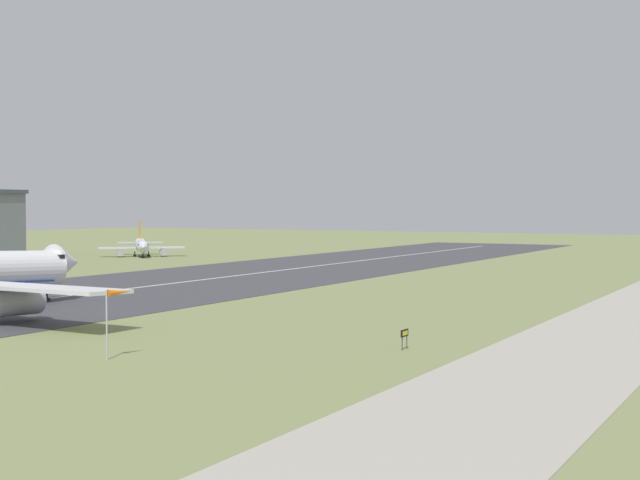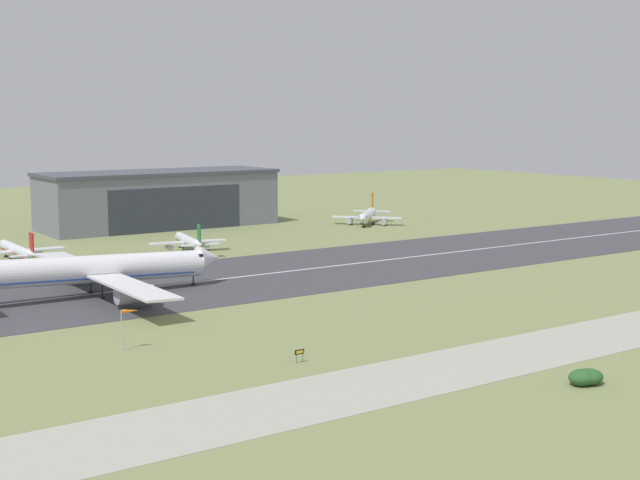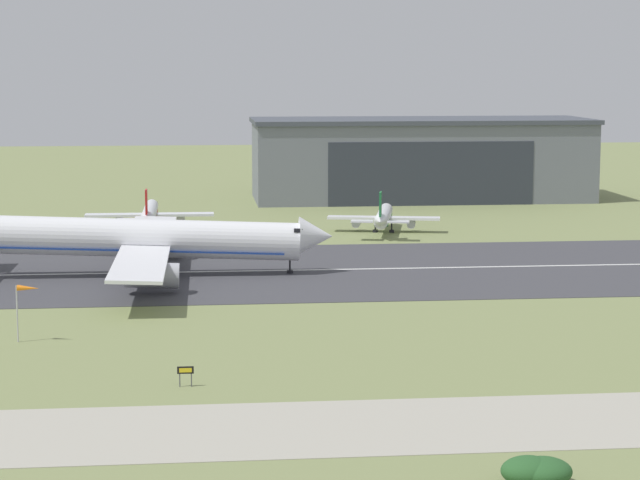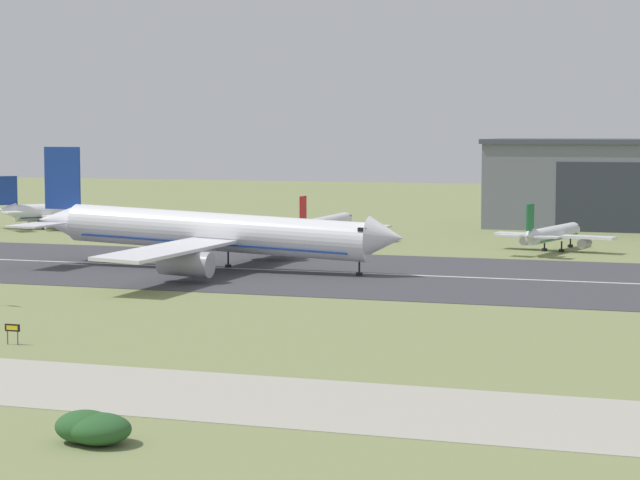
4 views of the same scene
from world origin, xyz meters
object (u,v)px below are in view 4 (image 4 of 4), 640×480
airplane_parked_west (326,224)px  airplane_parked_centre (41,213)px  airplane_landing (214,233)px  runway_sign (12,329)px  shrub_clump (93,428)px  airplane_parked_far_east (553,234)px

airplane_parked_west → airplane_parked_centre: (-57.66, 6.45, 0.13)m
airplane_parked_west → airplane_parked_centre: 58.02m
airplane_landing → runway_sign: size_ratio=32.63×
shrub_clump → airplane_landing: bearing=108.9°
shrub_clump → airplane_parked_west: bearing=102.5°
airplane_parked_far_east → shrub_clump: size_ratio=4.84×
airplane_parked_centre → runway_sign: size_ratio=11.00×
airplane_landing → airplane_parked_centre: bearing=137.6°
airplane_parked_centre → shrub_clump: 163.07m
airplane_landing → airplane_parked_far_east: size_ratio=2.54×
shrub_clump → airplane_parked_centre: bearing=122.2°
airplane_parked_far_east → runway_sign: size_ratio=12.87×
airplane_parked_west → shrub_clump: 134.77m
airplane_parked_centre → airplane_parked_far_east: 97.02m
airplane_parked_west → airplane_parked_far_east: size_ratio=1.12×
airplane_parked_west → runway_sign: 104.05m
runway_sign → airplane_parked_far_east: bearing=71.6°
airplane_parked_centre → airplane_parked_west: bearing=-6.4°
runway_sign → airplane_parked_west: bearing=93.4°
airplane_landing → airplane_parked_west: 46.21m
shrub_clump → runway_sign: (-22.95, 27.70, 0.38)m
airplane_parked_far_east → airplane_landing: bearing=-134.8°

